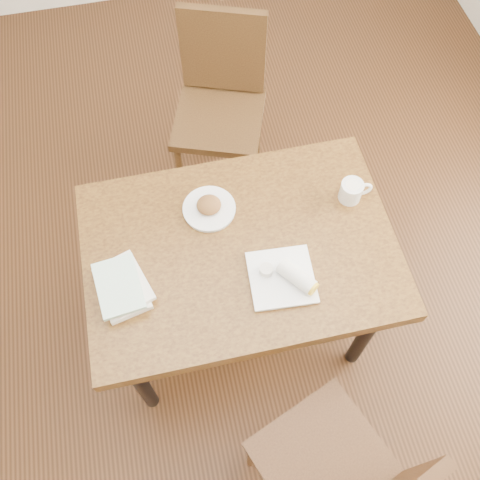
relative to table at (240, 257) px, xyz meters
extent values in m
cube|color=#472814|center=(0.00, 0.00, -0.67)|extent=(4.00, 5.00, 0.01)
cube|color=brown|center=(0.00, 0.00, 0.06)|extent=(1.15, 0.80, 0.06)
cylinder|color=black|center=(-0.47, -0.30, -0.32)|extent=(0.06, 0.06, 0.69)
cylinder|color=black|center=(0.47, -0.30, -0.32)|extent=(0.06, 0.06, 0.69)
cylinder|color=black|center=(-0.47, 0.30, -0.32)|extent=(0.06, 0.06, 0.69)
cylinder|color=black|center=(0.47, 0.30, -0.32)|extent=(0.06, 0.06, 0.69)
cylinder|color=#4B2D15|center=(-0.10, -0.65, -0.44)|extent=(0.04, 0.04, 0.45)
cylinder|color=#4B2D15|center=(0.24, -0.52, -0.44)|extent=(0.04, 0.04, 0.45)
cube|color=#4B2D15|center=(0.14, -0.75, -0.19)|extent=(0.54, 0.54, 0.04)
cylinder|color=#4B3215|center=(0.31, 0.96, -0.44)|extent=(0.04, 0.04, 0.45)
cylinder|color=#4B3215|center=(-0.03, 1.08, -0.44)|extent=(0.04, 0.04, 0.45)
cylinder|color=#4B3215|center=(0.19, 0.62, -0.44)|extent=(0.04, 0.04, 0.45)
cylinder|color=#4B3215|center=(-0.15, 0.75, -0.44)|extent=(0.04, 0.04, 0.45)
cube|color=#4B3215|center=(0.08, 0.85, -0.19)|extent=(0.54, 0.54, 0.04)
cube|color=#4B3215|center=(0.15, 1.03, 0.07)|extent=(0.39, 0.17, 0.45)
cylinder|color=white|center=(-0.08, 0.18, 0.09)|extent=(0.20, 0.20, 0.01)
cylinder|color=white|center=(-0.08, 0.18, 0.10)|extent=(0.20, 0.20, 0.01)
ellipsoid|color=#B27538|center=(-0.08, 0.18, 0.13)|extent=(0.11, 0.10, 0.05)
cylinder|color=white|center=(0.46, 0.12, 0.13)|extent=(0.09, 0.09, 0.09)
torus|color=white|center=(0.51, 0.12, 0.13)|extent=(0.07, 0.02, 0.07)
cylinder|color=tan|center=(0.46, 0.12, 0.17)|extent=(0.08, 0.08, 0.01)
cylinder|color=#F2E5CC|center=(0.46, 0.12, 0.17)|extent=(0.05, 0.05, 0.00)
cube|color=white|center=(0.12, -0.16, 0.09)|extent=(0.24, 0.24, 0.01)
cube|color=white|center=(0.12, -0.16, 0.10)|extent=(0.24, 0.24, 0.01)
cylinder|color=white|center=(0.16, -0.18, 0.13)|extent=(0.13, 0.15, 0.06)
cylinder|color=yellow|center=(0.20, -0.24, 0.13)|extent=(0.05, 0.05, 0.05)
cylinder|color=silver|center=(0.07, -0.13, 0.12)|extent=(0.05, 0.05, 0.03)
cylinder|color=red|center=(0.07, -0.13, 0.13)|extent=(0.04, 0.04, 0.01)
cube|color=white|center=(-0.44, -0.08, 0.10)|extent=(0.19, 0.25, 0.02)
cube|color=silver|center=(-0.43, -0.07, 0.12)|extent=(0.20, 0.25, 0.02)
cube|color=#8ED5B0|center=(-0.45, -0.09, 0.14)|extent=(0.17, 0.23, 0.02)
camera|label=1|loc=(-0.20, -0.90, 1.82)|focal=40.00mm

